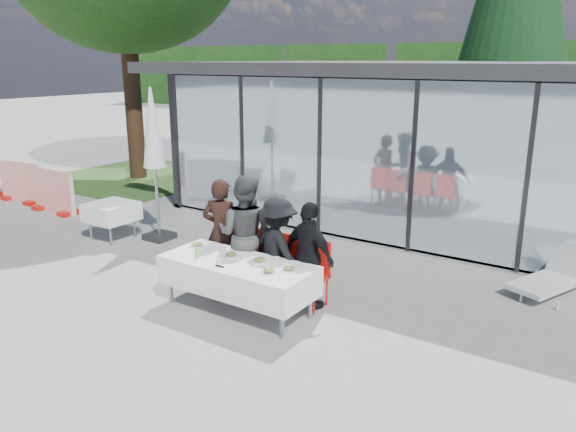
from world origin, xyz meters
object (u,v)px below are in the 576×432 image
object	(u,v)px
plate_d	(289,269)
market_umbrella	(153,139)
spare_table_left	(111,212)
lounger	(554,276)
diner_a	(222,232)
plate_c	(260,260)
diner_chair_a	(227,250)
diner_chair_d	(313,271)
diner_c	(278,250)
plate_b	(231,255)
folded_eyeglasses	(220,266)
diner_d	(309,256)
diner_chair_b	(250,256)
diner_chair_c	(282,263)
plate_extra	(269,271)
dining_table	(238,275)
juice_bottle	(197,253)
diner_b	(245,234)
plate_a	(196,245)

from	to	relation	value
plate_d	market_umbrella	size ratio (longest dim) A/B	0.08
spare_table_left	lounger	distance (m)	8.12
diner_a	plate_c	xyz separation A→B (m)	(1.11, -0.49, -0.09)
diner_chair_a	diner_chair_d	distance (m)	1.62
diner_c	diner_chair_d	xyz separation A→B (m)	(0.55, 0.11, -0.25)
plate_b	plate_c	size ratio (longest dim) A/B	1.00
plate_b	folded_eyeglasses	distance (m)	0.43
diner_d	spare_table_left	bearing A→B (deg)	8.49
diner_chair_b	plate_d	bearing A→B (deg)	-29.35
diner_chair_d	market_umbrella	xyz separation A→B (m)	(-4.20, 0.97, 1.48)
diner_chair_c	plate_extra	xyz separation A→B (m)	(0.39, -0.88, 0.24)
dining_table	diner_a	xyz separation A→B (m)	(-0.82, 0.64, 0.33)
juice_bottle	dining_table	bearing A→B (deg)	19.41
diner_d	folded_eyeglasses	world-z (taller)	diner_d
diner_b	plate_extra	size ratio (longest dim) A/B	7.64
dining_table	diner_d	distance (m)	1.06
spare_table_left	diner_c	bearing A→B (deg)	-7.51
dining_table	spare_table_left	size ratio (longest dim) A/B	2.63
diner_a	diner_chair_c	world-z (taller)	diner_a
plate_a	plate_d	distance (m)	1.73
diner_chair_c	diner_chair_a	bearing A→B (deg)	180.00
plate_a	market_umbrella	bearing A→B (deg)	147.75
diner_b	market_umbrella	world-z (taller)	market_umbrella
diner_chair_a	plate_d	world-z (taller)	diner_chair_a
diner_chair_a	diner_d	distance (m)	1.65
diner_b	lounger	bearing A→B (deg)	-162.73
plate_a	market_umbrella	distance (m)	3.19
diner_chair_c	lounger	size ratio (longest dim) A/B	0.67
diner_chair_a	juice_bottle	bearing A→B (deg)	-75.66
diner_d	plate_d	world-z (taller)	diner_d
diner_chair_a	juice_bottle	size ratio (longest dim) A/B	7.06
diner_chair_c	diner_chair_d	bearing A→B (deg)	0.00
lounger	diner_d	bearing A→B (deg)	-137.62
plate_a	plate_d	size ratio (longest dim) A/B	1.00
plate_b	plate_d	size ratio (longest dim) A/B	1.00
diner_c	folded_eyeglasses	distance (m)	1.00
diner_chair_b	diner_c	world-z (taller)	diner_c
diner_chair_d	plate_extra	size ratio (longest dim) A/B	4.05
diner_a	diner_c	xyz separation A→B (m)	(1.08, 0.00, -0.08)
plate_extra	plate_c	bearing A→B (deg)	142.29
dining_table	plate_a	size ratio (longest dim) A/B	9.39
plate_c	diner_a	bearing A→B (deg)	155.97
diner_chair_c	diner_d	size ratio (longest dim) A/B	0.62
diner_c	diner_d	world-z (taller)	diner_d
diner_chair_a	plate_b	distance (m)	0.93
diner_chair_b	spare_table_left	xyz separation A→B (m)	(-3.84, 0.48, 0.02)
diner_a	diner_d	xyz separation A→B (m)	(1.62, 0.00, -0.08)
diner_d	plate_a	world-z (taller)	diner_d
diner_chair_a	diner_chair_c	world-z (taller)	same
diner_a	diner_c	size ratio (longest dim) A/B	1.11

